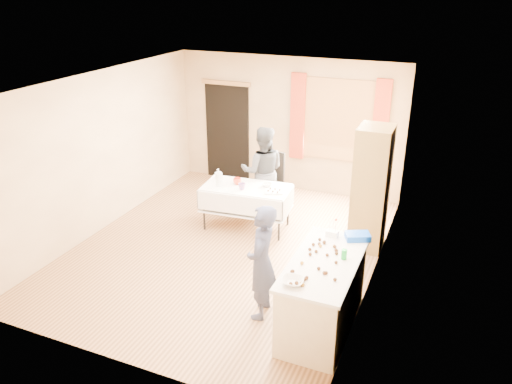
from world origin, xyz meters
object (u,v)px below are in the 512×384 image
at_px(chair, 269,191).
at_px(girl, 262,262).
at_px(party_table, 246,203).
at_px(woman, 263,171).
at_px(cabinet, 371,189).
at_px(counter, 323,294).

bearing_deg(chair, girl, -60.40).
xyz_separation_m(party_table, girl, (1.14, -2.11, 0.30)).
distance_m(party_table, girl, 2.42).
distance_m(chair, woman, 0.57).
height_order(cabinet, counter, cabinet).
distance_m(party_table, chair, 0.94).
relative_size(girl, woman, 0.93).
height_order(party_table, girl, girl).
distance_m(counter, woman, 3.29).
bearing_deg(girl, cabinet, 151.42).
distance_m(cabinet, girl, 2.44).
height_order(chair, woman, woman).
bearing_deg(counter, cabinet, 87.40).
height_order(counter, woman, woman).
bearing_deg(counter, woman, 124.81).
xyz_separation_m(chair, woman, (-0.01, -0.29, 0.49)).
bearing_deg(counter, girl, -175.14).
bearing_deg(cabinet, party_table, -175.57).
bearing_deg(cabinet, chair, 158.49).
xyz_separation_m(counter, girl, (-0.76, -0.06, 0.29)).
relative_size(chair, woman, 0.65).
bearing_deg(party_table, girl, -67.02).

